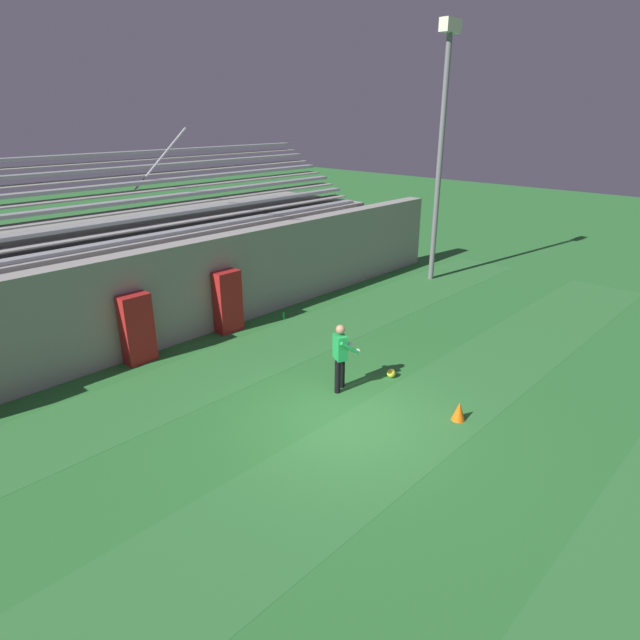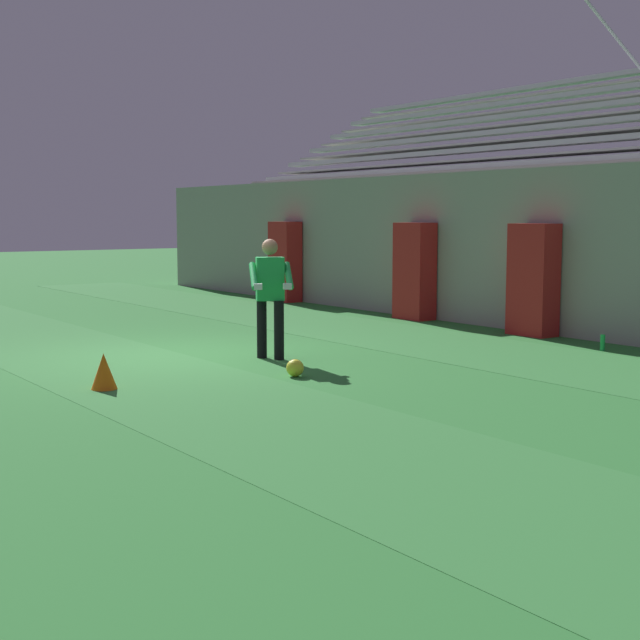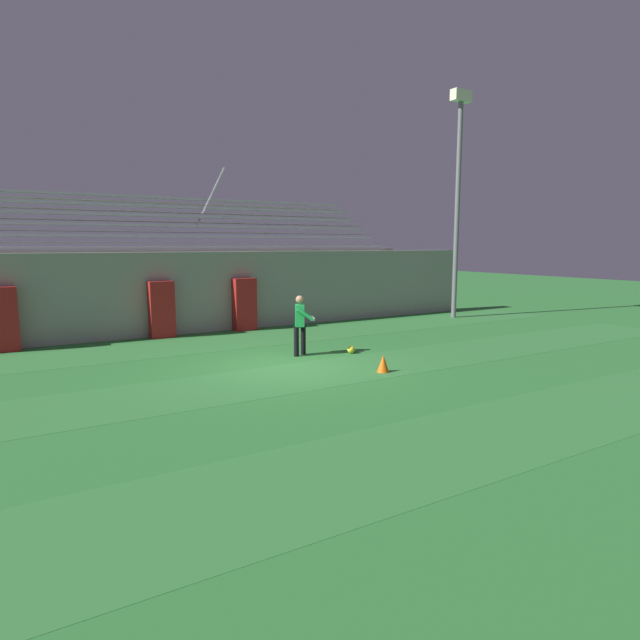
{
  "view_description": "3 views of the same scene",
  "coord_description": "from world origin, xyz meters",
  "px_view_note": "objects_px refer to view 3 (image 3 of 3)",
  "views": [
    {
      "loc": [
        -7.55,
        -6.39,
        6.23
      ],
      "look_at": [
        1.46,
        2.14,
        1.37
      ],
      "focal_mm": 30.0,
      "sensor_mm": 36.0,
      "label": 1
    },
    {
      "loc": [
        11.37,
        -5.6,
        1.97
      ],
      "look_at": [
        2.54,
        0.79,
        0.71
      ],
      "focal_mm": 50.0,
      "sensor_mm": 36.0,
      "label": 2
    },
    {
      "loc": [
        -6.11,
        -11.66,
        3.06
      ],
      "look_at": [
        1.29,
        0.46,
        1.04
      ],
      "focal_mm": 30.0,
      "sensor_mm": 36.0,
      "label": 3
    }
  ],
  "objects_px": {
    "padding_pillar_gate_left": "(162,309)",
    "goalkeeper": "(300,321)",
    "padding_pillar_gate_right": "(244,304)",
    "padding_pillar_far_left": "(3,319)",
    "water_bottle": "(295,325)",
    "floodlight_pole": "(458,179)",
    "traffic_cone": "(383,364)",
    "soccer_ball": "(351,350)"
  },
  "relations": [
    {
      "from": "padding_pillar_gate_left",
      "to": "floodlight_pole",
      "type": "relative_size",
      "value": 0.2
    },
    {
      "from": "padding_pillar_gate_left",
      "to": "padding_pillar_gate_right",
      "type": "height_order",
      "value": "same"
    },
    {
      "from": "floodlight_pole",
      "to": "goalkeeper",
      "type": "relative_size",
      "value": 5.48
    },
    {
      "from": "floodlight_pole",
      "to": "goalkeeper",
      "type": "xyz_separation_m",
      "value": [
        -9.33,
        -3.42,
        -4.73
      ]
    },
    {
      "from": "padding_pillar_gate_right",
      "to": "padding_pillar_far_left",
      "type": "xyz_separation_m",
      "value": [
        -7.46,
        0.0,
        0.0
      ]
    },
    {
      "from": "padding_pillar_far_left",
      "to": "traffic_cone",
      "type": "relative_size",
      "value": 4.44
    },
    {
      "from": "padding_pillar_far_left",
      "to": "floodlight_pole",
      "type": "distance_m",
      "value": 17.07
    },
    {
      "from": "padding_pillar_gate_left",
      "to": "goalkeeper",
      "type": "bearing_deg",
      "value": -63.13
    },
    {
      "from": "goalkeeper",
      "to": "padding_pillar_gate_left",
      "type": "bearing_deg",
      "value": 116.87
    },
    {
      "from": "padding_pillar_gate_left",
      "to": "padding_pillar_gate_right",
      "type": "bearing_deg",
      "value": 0.0
    },
    {
      "from": "floodlight_pole",
      "to": "traffic_cone",
      "type": "xyz_separation_m",
      "value": [
        -8.59,
        -6.17,
        -5.47
      ]
    },
    {
      "from": "padding_pillar_gate_right",
      "to": "padding_pillar_far_left",
      "type": "relative_size",
      "value": 1.0
    },
    {
      "from": "padding_pillar_far_left",
      "to": "padding_pillar_gate_left",
      "type": "bearing_deg",
      "value": 0.0
    },
    {
      "from": "goalkeeper",
      "to": "soccer_ball",
      "type": "height_order",
      "value": "goalkeeper"
    },
    {
      "from": "traffic_cone",
      "to": "water_bottle",
      "type": "relative_size",
      "value": 1.75
    },
    {
      "from": "floodlight_pole",
      "to": "padding_pillar_gate_right",
      "type": "bearing_deg",
      "value": 170.53
    },
    {
      "from": "padding_pillar_gate_left",
      "to": "traffic_cone",
      "type": "height_order",
      "value": "padding_pillar_gate_left"
    },
    {
      "from": "goalkeeper",
      "to": "traffic_cone",
      "type": "height_order",
      "value": "goalkeeper"
    },
    {
      "from": "traffic_cone",
      "to": "padding_pillar_gate_left",
      "type": "bearing_deg",
      "value": 112.85
    },
    {
      "from": "traffic_cone",
      "to": "water_bottle",
      "type": "xyz_separation_m",
      "value": [
        1.5,
        7.15,
        -0.09
      ]
    },
    {
      "from": "padding_pillar_gate_left",
      "to": "floodlight_pole",
      "type": "height_order",
      "value": "floodlight_pole"
    },
    {
      "from": "soccer_ball",
      "to": "traffic_cone",
      "type": "height_order",
      "value": "traffic_cone"
    },
    {
      "from": "padding_pillar_gate_left",
      "to": "padding_pillar_far_left",
      "type": "height_order",
      "value": "same"
    },
    {
      "from": "water_bottle",
      "to": "padding_pillar_gate_right",
      "type": "bearing_deg",
      "value": 164.33
    },
    {
      "from": "padding_pillar_gate_right",
      "to": "padding_pillar_far_left",
      "type": "height_order",
      "value": "same"
    },
    {
      "from": "padding_pillar_gate_left",
      "to": "water_bottle",
      "type": "bearing_deg",
      "value": -6.03
    },
    {
      "from": "goalkeeper",
      "to": "water_bottle",
      "type": "height_order",
      "value": "goalkeeper"
    },
    {
      "from": "padding_pillar_gate_right",
      "to": "traffic_cone",
      "type": "distance_m",
      "value": 7.69
    },
    {
      "from": "soccer_ball",
      "to": "water_bottle",
      "type": "distance_m",
      "value": 4.99
    },
    {
      "from": "padding_pillar_gate_right",
      "to": "soccer_ball",
      "type": "height_order",
      "value": "padding_pillar_gate_right"
    },
    {
      "from": "floodlight_pole",
      "to": "soccer_ball",
      "type": "height_order",
      "value": "floodlight_pole"
    },
    {
      "from": "goalkeeper",
      "to": "water_bottle",
      "type": "bearing_deg",
      "value": 63.04
    },
    {
      "from": "padding_pillar_gate_right",
      "to": "water_bottle",
      "type": "distance_m",
      "value": 2.02
    },
    {
      "from": "padding_pillar_gate_left",
      "to": "goalkeeper",
      "type": "distance_m",
      "value": 5.5
    },
    {
      "from": "goalkeeper",
      "to": "floodlight_pole",
      "type": "bearing_deg",
      "value": 20.14
    },
    {
      "from": "soccer_ball",
      "to": "traffic_cone",
      "type": "relative_size",
      "value": 0.52
    },
    {
      "from": "padding_pillar_gate_left",
      "to": "water_bottle",
      "type": "relative_size",
      "value": 7.77
    },
    {
      "from": "padding_pillar_gate_right",
      "to": "traffic_cone",
      "type": "height_order",
      "value": "padding_pillar_gate_right"
    },
    {
      "from": "floodlight_pole",
      "to": "goalkeeper",
      "type": "distance_m",
      "value": 11.01
    },
    {
      "from": "padding_pillar_gate_right",
      "to": "floodlight_pole",
      "type": "relative_size",
      "value": 0.2
    },
    {
      "from": "soccer_ball",
      "to": "goalkeeper",
      "type": "bearing_deg",
      "value": 159.35
    },
    {
      "from": "soccer_ball",
      "to": "traffic_cone",
      "type": "distance_m",
      "value": 2.32
    }
  ]
}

